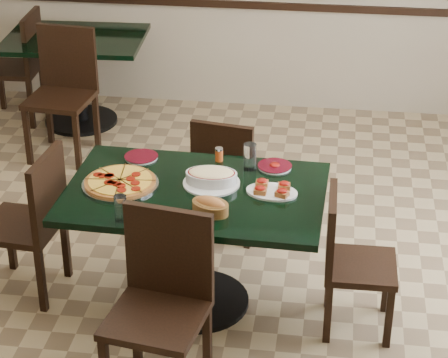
# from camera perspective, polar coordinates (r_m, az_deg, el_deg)

# --- Properties ---
(floor) EXTENTS (5.50, 5.50, 0.00)m
(floor) POSITION_cam_1_polar(r_m,az_deg,el_deg) (5.33, -0.57, -6.69)
(floor) COLOR #937D55
(floor) RESTS_ON ground
(room_shell) EXTENTS (5.50, 5.50, 5.50)m
(room_shell) POSITION_cam_1_polar(r_m,az_deg,el_deg) (6.35, 11.05, 10.42)
(room_shell) COLOR silver
(room_shell) RESTS_ON floor
(main_table) EXTENTS (1.44, 0.96, 0.75)m
(main_table) POSITION_cam_1_polar(r_m,az_deg,el_deg) (4.85, -1.87, -2.62)
(main_table) COLOR black
(main_table) RESTS_ON floor
(back_table) EXTENTS (1.15, 0.86, 0.75)m
(back_table) POSITION_cam_1_polar(r_m,az_deg,el_deg) (7.29, -9.59, 7.46)
(back_table) COLOR black
(back_table) RESTS_ON floor
(chair_far) EXTENTS (0.46, 0.46, 0.85)m
(chair_far) POSITION_cam_1_polar(r_m,az_deg,el_deg) (5.54, 0.18, 0.44)
(chair_far) COLOR black
(chair_far) RESTS_ON floor
(chair_near) EXTENTS (0.52, 0.52, 0.96)m
(chair_near) POSITION_cam_1_polar(r_m,az_deg,el_deg) (4.30, -4.07, -7.54)
(chair_near) COLOR black
(chair_near) RESTS_ON floor
(chair_right) EXTENTS (0.39, 0.39, 0.83)m
(chair_right) POSITION_cam_1_polar(r_m,az_deg,el_deg) (4.78, 8.07, -4.99)
(chair_right) COLOR black
(chair_right) RESTS_ON floor
(chair_left) EXTENTS (0.46, 0.46, 0.91)m
(chair_left) POSITION_cam_1_polar(r_m,az_deg,el_deg) (5.10, -12.35, -2.43)
(chair_left) COLOR black
(chair_left) RESTS_ON floor
(back_chair_near) EXTENTS (0.50, 0.50, 0.98)m
(back_chair_near) POSITION_cam_1_polar(r_m,az_deg,el_deg) (6.78, -10.42, 6.08)
(back_chair_near) COLOR black
(back_chair_near) RESTS_ON floor
(back_chair_left) EXTENTS (0.45, 0.45, 0.92)m
(back_chair_left) POSITION_cam_1_polar(r_m,az_deg,el_deg) (7.45, -13.07, 7.53)
(back_chair_left) COLOR black
(back_chair_left) RESTS_ON floor
(pepperoni_pizza) EXTENTS (0.42, 0.42, 0.04)m
(pepperoni_pizza) POSITION_cam_1_polar(r_m,az_deg,el_deg) (4.83, -6.79, -0.20)
(pepperoni_pizza) COLOR #ACACB3
(pepperoni_pizza) RESTS_ON main_table
(lasagna_casserole) EXTENTS (0.32, 0.32, 0.09)m
(lasagna_casserole) POSITION_cam_1_polar(r_m,az_deg,el_deg) (4.79, -0.83, 0.15)
(lasagna_casserole) COLOR silver
(lasagna_casserole) RESTS_ON main_table
(bread_basket) EXTENTS (0.24, 0.21, 0.09)m
(bread_basket) POSITION_cam_1_polar(r_m,az_deg,el_deg) (4.52, -0.90, -1.78)
(bread_basket) COLOR brown
(bread_basket) RESTS_ON main_table
(bruschetta_platter) EXTENTS (0.31, 0.24, 0.05)m
(bruschetta_platter) POSITION_cam_1_polar(r_m,az_deg,el_deg) (4.72, 3.14, -0.68)
(bruschetta_platter) COLOR silver
(bruschetta_platter) RESTS_ON main_table
(side_plate_near) EXTENTS (0.19, 0.19, 0.02)m
(side_plate_near) POSITION_cam_1_polar(r_m,az_deg,el_deg) (4.51, -4.40, -2.43)
(side_plate_near) COLOR silver
(side_plate_near) RESTS_ON main_table
(side_plate_far_r) EXTENTS (0.20, 0.20, 0.03)m
(side_plate_far_r) POSITION_cam_1_polar(r_m,az_deg,el_deg) (5.00, 3.33, 0.85)
(side_plate_far_r) COLOR silver
(side_plate_far_r) RESTS_ON main_table
(side_plate_far_l) EXTENTS (0.20, 0.20, 0.02)m
(side_plate_far_l) POSITION_cam_1_polar(r_m,az_deg,el_deg) (5.12, -5.42, 1.45)
(side_plate_far_l) COLOR silver
(side_plate_far_l) RESTS_ON main_table
(napkin_setting) EXTENTS (0.17, 0.17, 0.01)m
(napkin_setting) POSITION_cam_1_polar(r_m,az_deg,el_deg) (4.49, -3.95, -2.67)
(napkin_setting) COLOR white
(napkin_setting) RESTS_ON main_table
(water_glass_a) EXTENTS (0.07, 0.07, 0.16)m
(water_glass_a) POSITION_cam_1_polar(r_m,az_deg,el_deg) (4.94, 1.71, 1.47)
(water_glass_a) COLOR silver
(water_glass_a) RESTS_ON main_table
(water_glass_b) EXTENTS (0.06, 0.06, 0.14)m
(water_glass_b) POSITION_cam_1_polar(r_m,az_deg,el_deg) (4.47, -6.77, -1.90)
(water_glass_b) COLOR silver
(water_glass_b) RESTS_ON main_table
(pepper_shaker) EXTENTS (0.05, 0.05, 0.08)m
(pepper_shaker) POSITION_cam_1_polar(r_m,az_deg,el_deg) (5.05, -0.33, 1.63)
(pepper_shaker) COLOR #C04214
(pepper_shaker) RESTS_ON main_table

